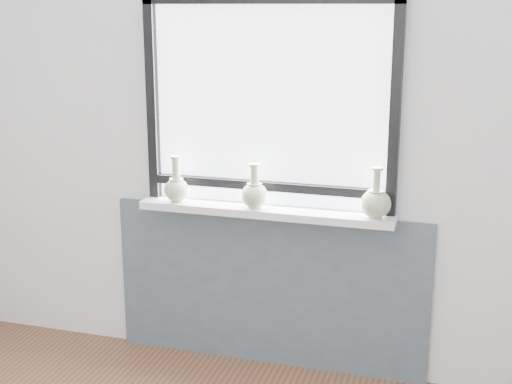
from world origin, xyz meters
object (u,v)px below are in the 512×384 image
(vase_b, at_px, (254,193))
(vase_c, at_px, (376,202))
(windowsill, at_px, (265,211))
(vase_a, at_px, (177,187))

(vase_b, bearing_deg, vase_c, 0.34)
(vase_c, bearing_deg, windowsill, 177.75)
(vase_b, bearing_deg, windowsill, 27.94)
(vase_a, distance_m, vase_b, 0.43)
(vase_b, xyz_separation_m, vase_c, (0.61, 0.00, 0.00))
(windowsill, bearing_deg, vase_a, -177.36)
(vase_a, height_order, vase_b, vase_a)
(windowsill, height_order, vase_b, vase_b)
(vase_a, xyz_separation_m, vase_c, (1.03, -0.00, 0.00))
(windowsill, distance_m, vase_b, 0.11)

